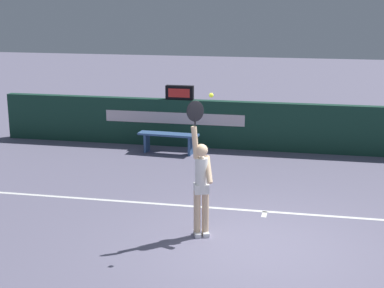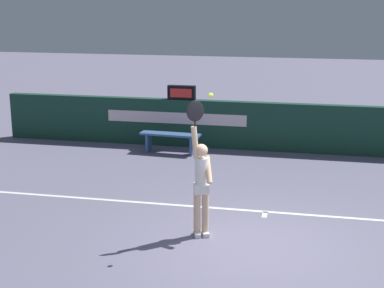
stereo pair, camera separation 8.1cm
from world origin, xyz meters
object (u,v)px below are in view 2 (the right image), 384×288
Objects in this scene: speed_display at (182,93)px; tennis_player at (201,182)px; tennis_ball at (211,95)px; courtside_bench_near at (170,138)px.

tennis_player is at bearing -73.93° from speed_display.
tennis_ball reaches higher than courtside_bench_near.
speed_display is 0.47× the size of courtside_bench_near.
speed_display is 10.29× the size of tennis_ball.
tennis_ball reaches higher than tennis_player.
speed_display is 0.32× the size of tennis_player.
tennis_player is (1.69, -5.85, -0.50)m from speed_display.
courtside_bench_near is (-1.80, 5.04, -0.55)m from tennis_player.
tennis_ball is (1.89, -6.14, 0.99)m from speed_display.
speed_display is at bearing 107.13° from tennis_ball.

